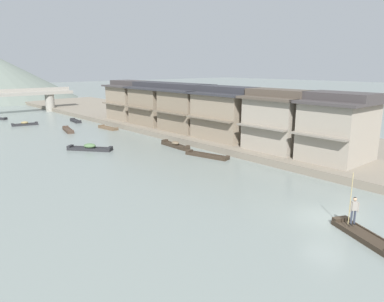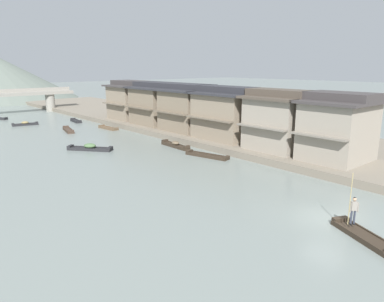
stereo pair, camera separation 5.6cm
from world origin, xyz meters
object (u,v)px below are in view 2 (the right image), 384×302
(boat_foreground_poled, at_px, (364,237))
(boat_moored_far, at_px, (90,148))
(house_waterfront_tall, at_px, (225,113))
(boatman_person, at_px, (354,207))
(house_waterfront_end, at_px, (131,100))
(boat_moored_nearest, at_px, (175,145))
(house_waterfront_nearest, at_px, (338,127))
(boat_upstream_distant, at_px, (108,128))
(boat_midriver_upstream, at_px, (25,124))
(boat_moored_second, at_px, (207,156))
(house_waterfront_second, at_px, (277,120))
(boat_moored_third, at_px, (76,121))
(house_waterfront_narrow, at_px, (189,108))
(boat_midriver_drifting, at_px, (68,130))
(stone_bridge, at_px, (14,98))
(house_waterfront_far, at_px, (157,104))

(boat_foreground_poled, relative_size, boat_moored_far, 0.94)
(boat_moored_far, xyz_separation_m, house_waterfront_tall, (13.57, -7.53, 3.43))
(boatman_person, bearing_deg, house_waterfront_end, 74.46)
(boat_moored_nearest, xyz_separation_m, boat_moored_far, (-8.14, 4.94, 0.02))
(house_waterfront_nearest, bearing_deg, boat_upstream_distant, 100.43)
(boat_midriver_upstream, bearing_deg, boat_moored_nearest, -73.44)
(boat_moored_second, bearing_deg, boatman_person, -107.26)
(boat_foreground_poled, bearing_deg, house_waterfront_second, 51.04)
(boatman_person, xyz_separation_m, house_waterfront_nearest, (11.89, 7.33, 2.27))
(boat_moored_third, height_order, house_waterfront_narrow, house_waterfront_narrow)
(boat_moored_third, distance_m, boat_upstream_distant, 9.77)
(boat_foreground_poled, distance_m, boat_moored_far, 29.39)
(boat_moored_nearest, bearing_deg, house_waterfront_end, 72.66)
(house_waterfront_nearest, distance_m, house_waterfront_tall, 13.57)
(boat_midriver_drifting, xyz_separation_m, house_waterfront_nearest, (11.21, -34.23, 3.54))
(boat_upstream_distant, relative_size, house_waterfront_narrow, 0.56)
(boat_midriver_drifting, height_order, house_waterfront_end, house_waterfront_end)
(boat_moored_second, distance_m, boat_upstream_distant, 21.86)
(stone_bridge, bearing_deg, boat_moored_second, -84.31)
(boat_moored_third, xyz_separation_m, house_waterfront_tall, (6.13, -28.46, 3.53))
(boatman_person, bearing_deg, house_waterfront_far, 71.54)
(boatman_person, distance_m, house_waterfront_end, 44.24)
(boat_moored_far, bearing_deg, house_waterfront_narrow, -1.30)
(house_waterfront_nearest, bearing_deg, house_waterfront_second, 96.27)
(boat_upstream_distant, bearing_deg, boat_foreground_poled, -98.89)
(boat_moored_far, height_order, house_waterfront_narrow, house_waterfront_narrow)
(boat_upstream_distant, distance_m, house_waterfront_narrow, 13.40)
(house_waterfront_tall, bearing_deg, boat_foreground_poled, -118.22)
(boat_foreground_poled, bearing_deg, boat_moored_third, 83.68)
(boat_midriver_upstream, relative_size, house_waterfront_second, 0.59)
(house_waterfront_second, bearing_deg, house_waterfront_far, 88.40)
(boat_midriver_drifting, relative_size, house_waterfront_tall, 0.57)
(boat_foreground_poled, xyz_separation_m, boat_midriver_upstream, (-1.96, 52.08, 0.09))
(boat_midriver_upstream, distance_m, house_waterfront_second, 40.24)
(house_waterfront_narrow, bearing_deg, house_waterfront_tall, -93.91)
(boat_moored_second, bearing_deg, boat_foreground_poled, -107.55)
(boat_moored_second, xyz_separation_m, boat_midriver_upstream, (-7.86, 33.41, 0.10))
(house_waterfront_far, relative_size, stone_bridge, 0.32)
(boat_midriver_drifting, distance_m, house_waterfront_nearest, 36.20)
(boatman_person, height_order, house_waterfront_nearest, house_waterfront_nearest)
(boat_midriver_drifting, xyz_separation_m, boat_midriver_upstream, (-3.03, 9.60, 0.07))
(boatman_person, distance_m, boat_moored_second, 18.64)
(boat_moored_nearest, height_order, house_waterfront_far, house_waterfront_far)
(boat_foreground_poled, height_order, house_waterfront_far, house_waterfront_far)
(house_waterfront_nearest, bearing_deg, house_waterfront_tall, 92.44)
(house_waterfront_narrow, bearing_deg, boat_moored_nearest, -142.07)
(boat_foreground_poled, relative_size, house_waterfront_end, 0.61)
(boat_moored_far, relative_size, house_waterfront_tall, 0.57)
(boat_moored_third, bearing_deg, boatman_person, -95.99)
(boat_foreground_poled, relative_size, house_waterfront_nearest, 0.61)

